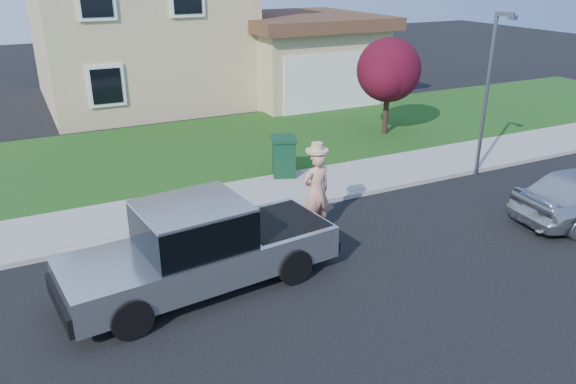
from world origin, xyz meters
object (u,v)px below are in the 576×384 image
object	(u,v)px
pickup_truck	(200,249)
trash_bin	(284,156)
woman	(316,190)
street_lamp	(489,86)
ornamental_tree	(389,73)

from	to	relation	value
pickup_truck	trash_bin	world-z (taller)	pickup_truck
woman	street_lamp	distance (m)	6.26
street_lamp	pickup_truck	bearing A→B (deg)	178.85
trash_bin	woman	bearing A→B (deg)	-82.14
woman	ornamental_tree	world-z (taller)	ornamental_tree
ornamental_tree	trash_bin	size ratio (longest dim) A/B	3.03
pickup_truck	trash_bin	distance (m)	5.86
pickup_truck	street_lamp	world-z (taller)	street_lamp
ornamental_tree	street_lamp	size ratio (longest dim) A/B	0.73
trash_bin	ornamental_tree	bearing A→B (deg)	45.63
woman	street_lamp	size ratio (longest dim) A/B	0.46
pickup_truck	trash_bin	bearing A→B (deg)	42.49
pickup_truck	ornamental_tree	xyz separation A→B (m)	(9.04, 6.75, 1.43)
woman	ornamental_tree	xyz separation A→B (m)	(5.92, 5.57, 1.24)
pickup_truck	ornamental_tree	distance (m)	11.37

